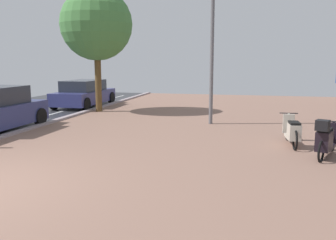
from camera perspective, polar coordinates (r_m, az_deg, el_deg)
The scene contains 6 objects.
ground at distance 6.78m, azimuth -20.11°, elevation -11.40°, with size 21.00×40.00×0.13m.
scooter_near at distance 10.45m, azimuth 19.14°, elevation -1.77°, with size 0.52×1.78×0.85m.
scooter_mid at distance 9.43m, azimuth 23.80°, elevation -2.83°, with size 0.91×1.69×1.01m.
parked_car_far at distance 19.14m, azimuth -13.18°, elevation 4.09°, with size 1.89×4.15×1.35m.
lamp_post at distance 13.37m, azimuth 7.06°, elevation 14.33°, with size 0.20×0.52×6.34m.
street_tree at distance 16.97m, azimuth -11.31°, elevation 14.64°, with size 3.23×3.23×5.57m.
Camera 1 is at (5.02, -5.26, 2.31)m, focal length 38.35 mm.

